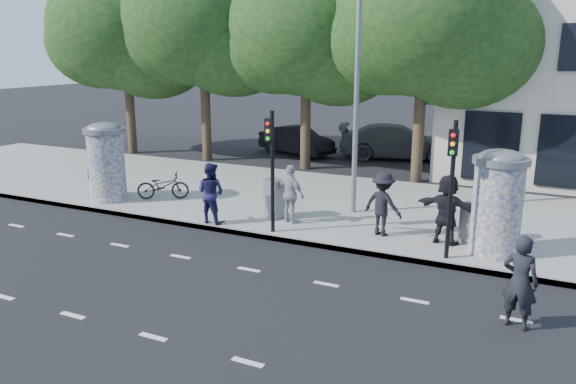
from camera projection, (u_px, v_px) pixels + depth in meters
The scene contains 25 objects.
ground at pixel (218, 292), 12.27m from camera, with size 120.00×120.00×0.00m, color black.
sidewalk at pixel (338, 205), 18.81m from camera, with size 40.00×8.00×0.15m, color gray.
curb at pixel (287, 240), 15.35m from camera, with size 40.00×0.10×0.16m, color slate.
lane_dash_near at pixel (153, 337), 10.34m from camera, with size 32.00×0.12×0.01m, color silver.
lane_dash_far at pixel (249, 270), 13.49m from camera, with size 32.00×0.12×0.01m, color silver.
ad_column_left at pixel (106, 160), 18.82m from camera, with size 1.36×1.36×2.65m.
ad_column_right at pixel (498, 200), 13.83m from camera, with size 1.36×1.36×2.65m.
traffic_pole_near at pixel (271, 159), 15.28m from camera, with size 0.22×0.31×3.40m.
traffic_pole_far at pixel (452, 176), 13.28m from camera, with size 0.22×0.31×3.40m.
street_lamp at pixel (357, 61), 16.54m from camera, with size 0.25×0.93×8.00m.
tree_far_left at pixel (125, 26), 27.07m from camera, with size 7.20×7.20×9.26m.
tree_mid_left at pixel (202, 18), 25.12m from camera, with size 7.20×7.20×9.57m.
tree_near_left at pixel (306, 26), 23.32m from camera, with size 6.80×6.80×8.97m.
tree_center at pixel (425, 17), 20.83m from camera, with size 7.00×7.00×9.30m.
ped_a at pixel (98, 170), 19.54m from camera, with size 0.88×0.57×1.79m, color black.
ped_c at pixel (211, 193), 16.47m from camera, with size 0.88×0.68×1.80m, color #1D1B45.
ped_d at pixel (383, 204), 15.35m from camera, with size 1.14×0.65×1.76m, color black.
ped_e at pixel (291, 194), 16.43m from camera, with size 1.02×0.58×1.74m, color #A8A7AA.
ped_f at pixel (447, 209), 14.66m from camera, with size 1.73×0.62×1.87m, color black.
man_road at pixel (520, 282), 10.51m from camera, with size 0.67×0.44×1.84m, color black.
bicycle at pixel (163, 186), 19.16m from camera, with size 1.75×0.61×0.92m, color black.
cabinet_left at pixel (275, 198), 17.03m from camera, with size 0.57×0.42×1.19m, color gray.
cabinet_right at pixel (471, 224), 14.78m from camera, with size 0.51×0.37×1.07m, color gray.
car_mid at pixel (296, 140), 28.13m from camera, with size 4.16×1.45×1.37m, color black.
car_right at pixel (397, 141), 27.09m from camera, with size 5.60×2.28×1.62m, color #56595D.
Camera 1 is at (6.27, -9.57, 5.17)m, focal length 35.00 mm.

